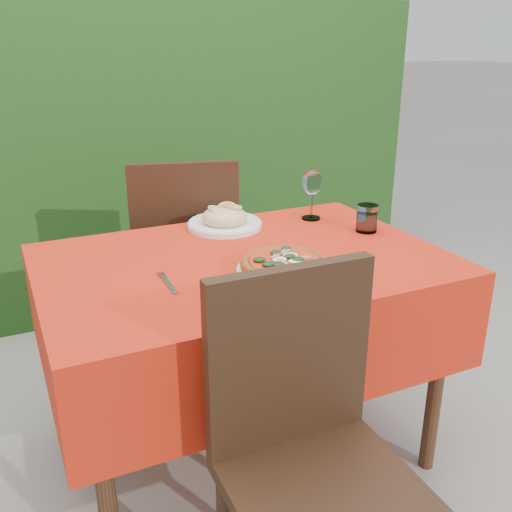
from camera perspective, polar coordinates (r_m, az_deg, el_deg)
name	(u,v)px	position (r m, az deg, el deg)	size (l,w,h in m)	color
ground	(245,450)	(2.19, -1.09, -18.80)	(60.00, 60.00, 0.00)	slate
hedge	(126,135)	(3.20, -12.86, 11.76)	(3.20, 0.55, 1.78)	black
dining_table	(244,301)	(1.86, -1.21, -4.52)	(1.26, 0.86, 0.75)	#422615
chair_near	(308,440)	(1.39, 5.25, -17.86)	(0.42, 0.42, 0.92)	black
chair_far	(185,252)	(2.44, -7.11, 0.37)	(0.53, 0.53, 0.95)	black
pizza_plate	(285,266)	(1.68, 2.90, -0.99)	(0.33, 0.33, 0.05)	silver
pasta_plate	(225,220)	(2.09, -3.15, 3.59)	(0.27, 0.27, 0.08)	white
water_glass	(367,220)	(2.07, 11.03, 3.59)	(0.08, 0.08, 0.10)	silver
wine_glass	(312,184)	(2.17, 5.64, 7.18)	(0.08, 0.08, 0.20)	silver
fork	(169,285)	(1.62, -8.67, -2.85)	(0.02, 0.18, 0.00)	#B7B8BE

